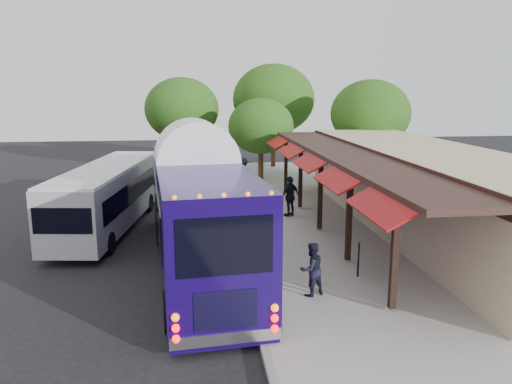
{
  "coord_description": "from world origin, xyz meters",
  "views": [
    {
      "loc": [
        -1.5,
        -16.18,
        6.13
      ],
      "look_at": [
        1.08,
        4.44,
        1.8
      ],
      "focal_mm": 35.0,
      "sensor_mm": 36.0,
      "label": 1
    }
  ],
  "objects_px": {
    "sign_board": "(358,255)",
    "coach_bus": "(197,205)",
    "ped_a": "(267,263)",
    "ped_c": "(290,196)",
    "ped_d": "(243,174)",
    "city_bus": "(109,194)",
    "ped_b": "(311,269)"
  },
  "relations": [
    {
      "from": "ped_b",
      "to": "sign_board",
      "type": "xyz_separation_m",
      "value": [
        1.84,
        1.24,
        -0.07
      ]
    },
    {
      "from": "coach_bus",
      "to": "ped_d",
      "type": "relative_size",
      "value": 6.49
    },
    {
      "from": "ped_d",
      "to": "sign_board",
      "type": "distance_m",
      "value": 14.37
    },
    {
      "from": "ped_a",
      "to": "sign_board",
      "type": "relative_size",
      "value": 1.45
    },
    {
      "from": "sign_board",
      "to": "ped_c",
      "type": "bearing_deg",
      "value": 114.7
    },
    {
      "from": "ped_c",
      "to": "sign_board",
      "type": "relative_size",
      "value": 1.77
    },
    {
      "from": "coach_bus",
      "to": "ped_a",
      "type": "bearing_deg",
      "value": -58.25
    },
    {
      "from": "city_bus",
      "to": "ped_b",
      "type": "xyz_separation_m",
      "value": [
        7.11,
        -8.7,
        -0.6
      ]
    },
    {
      "from": "city_bus",
      "to": "ped_a",
      "type": "xyz_separation_m",
      "value": [
        5.88,
        -8.0,
        -0.61
      ]
    },
    {
      "from": "ped_d",
      "to": "sign_board",
      "type": "xyz_separation_m",
      "value": [
        2.32,
        -14.18,
        -0.25
      ]
    },
    {
      "from": "city_bus",
      "to": "sign_board",
      "type": "xyz_separation_m",
      "value": [
        8.95,
        -7.45,
        -0.67
      ]
    },
    {
      "from": "ped_c",
      "to": "ped_d",
      "type": "bearing_deg",
      "value": -109.6
    },
    {
      "from": "city_bus",
      "to": "sign_board",
      "type": "relative_size",
      "value": 9.82
    },
    {
      "from": "ped_b",
      "to": "sign_board",
      "type": "distance_m",
      "value": 2.22
    },
    {
      "from": "city_bus",
      "to": "ped_d",
      "type": "distance_m",
      "value": 9.45
    },
    {
      "from": "sign_board",
      "to": "ped_b",
      "type": "bearing_deg",
      "value": -126.15
    },
    {
      "from": "ped_a",
      "to": "ped_c",
      "type": "bearing_deg",
      "value": 63.58
    },
    {
      "from": "city_bus",
      "to": "ped_a",
      "type": "relative_size",
      "value": 6.76
    },
    {
      "from": "sign_board",
      "to": "coach_bus",
      "type": "bearing_deg",
      "value": 176.9
    },
    {
      "from": "ped_a",
      "to": "sign_board",
      "type": "bearing_deg",
      "value": -0.64
    },
    {
      "from": "ped_c",
      "to": "sign_board",
      "type": "height_order",
      "value": "ped_c"
    },
    {
      "from": "sign_board",
      "to": "city_bus",
      "type": "bearing_deg",
      "value": 160.01
    },
    {
      "from": "coach_bus",
      "to": "ped_b",
      "type": "xyz_separation_m",
      "value": [
        3.28,
        -3.4,
        -1.23
      ]
    },
    {
      "from": "ped_a",
      "to": "ped_b",
      "type": "xyz_separation_m",
      "value": [
        1.23,
        -0.69,
        0.01
      ]
    },
    {
      "from": "ped_d",
      "to": "sign_board",
      "type": "bearing_deg",
      "value": 118.01
    },
    {
      "from": "city_bus",
      "to": "ped_c",
      "type": "xyz_separation_m",
      "value": [
        8.26,
        0.53,
        -0.44
      ]
    },
    {
      "from": "ped_c",
      "to": "ped_d",
      "type": "distance_m",
      "value": 6.41
    },
    {
      "from": "coach_bus",
      "to": "sign_board",
      "type": "xyz_separation_m",
      "value": [
        5.12,
        -2.16,
        -1.29
      ]
    },
    {
      "from": "ped_d",
      "to": "ped_c",
      "type": "bearing_deg",
      "value": 123.51
    },
    {
      "from": "city_bus",
      "to": "ped_d",
      "type": "height_order",
      "value": "city_bus"
    },
    {
      "from": "ped_a",
      "to": "sign_board",
      "type": "distance_m",
      "value": 3.12
    },
    {
      "from": "ped_c",
      "to": "sign_board",
      "type": "bearing_deg",
      "value": 60.5
    }
  ]
}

